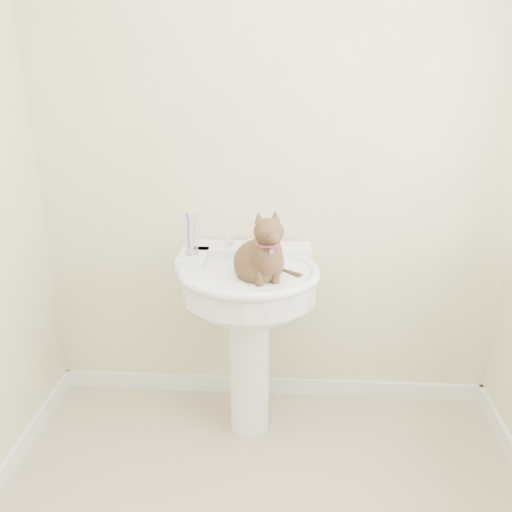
# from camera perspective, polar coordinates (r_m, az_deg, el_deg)

# --- Properties ---
(wall_back) EXTENTS (2.20, 0.00, 2.50)m
(wall_back) POSITION_cam_1_polar(r_m,az_deg,el_deg) (2.48, 1.75, 10.24)
(wall_back) COLOR beige
(wall_back) RESTS_ON ground
(baseboard_back) EXTENTS (2.20, 0.02, 0.09)m
(baseboard_back) POSITION_cam_1_polar(r_m,az_deg,el_deg) (2.95, 1.47, -13.47)
(baseboard_back) COLOR white
(baseboard_back) RESTS_ON floor
(pedestal_sink) EXTENTS (0.63, 0.61, 0.86)m
(pedestal_sink) POSITION_cam_1_polar(r_m,az_deg,el_deg) (2.39, -0.78, -4.73)
(pedestal_sink) COLOR white
(pedestal_sink) RESTS_ON floor
(faucet) EXTENTS (0.28, 0.12, 0.14)m
(faucet) POSITION_cam_1_polar(r_m,az_deg,el_deg) (2.44, -0.47, 1.67)
(faucet) COLOR silver
(faucet) RESTS_ON pedestal_sink
(soap_bar) EXTENTS (0.10, 0.07, 0.03)m
(soap_bar) POSITION_cam_1_polar(r_m,az_deg,el_deg) (2.53, 0.98, 1.73)
(soap_bar) COLOR red
(soap_bar) RESTS_ON pedestal_sink
(toothbrush_cup) EXTENTS (0.07, 0.07, 0.18)m
(toothbrush_cup) POSITION_cam_1_polar(r_m,az_deg,el_deg) (2.38, -6.79, 1.22)
(toothbrush_cup) COLOR silver
(toothbrush_cup) RESTS_ON pedestal_sink
(cat) EXTENTS (0.23, 0.29, 0.43)m
(cat) POSITION_cam_1_polar(r_m,az_deg,el_deg) (2.22, 0.49, -0.20)
(cat) COLOR brown
(cat) RESTS_ON pedestal_sink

